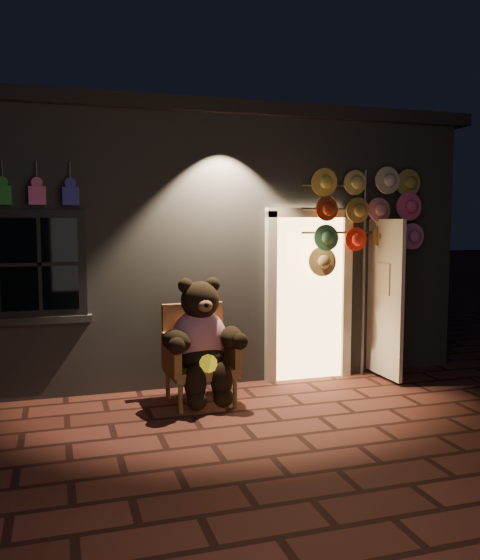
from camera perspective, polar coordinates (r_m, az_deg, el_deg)
name	(u,v)px	position (r m, az deg, el deg)	size (l,w,h in m)	color
ground	(242,425)	(6.07, 0.22, -13.77)	(60.00, 60.00, 0.00)	brown
shop_building	(168,239)	(9.61, -6.98, 3.92)	(7.30, 5.95, 3.51)	slate
wicker_armchair	(198,354)	(6.71, -4.05, -7.08)	(0.78, 0.71, 1.09)	olive
teddy_bear	(201,340)	(6.54, -3.74, -5.83)	(0.99, 0.78, 1.36)	#B9133F
hat_rack	(365,215)	(7.72, 11.98, 6.15)	(1.65, 0.22, 2.69)	#59595E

